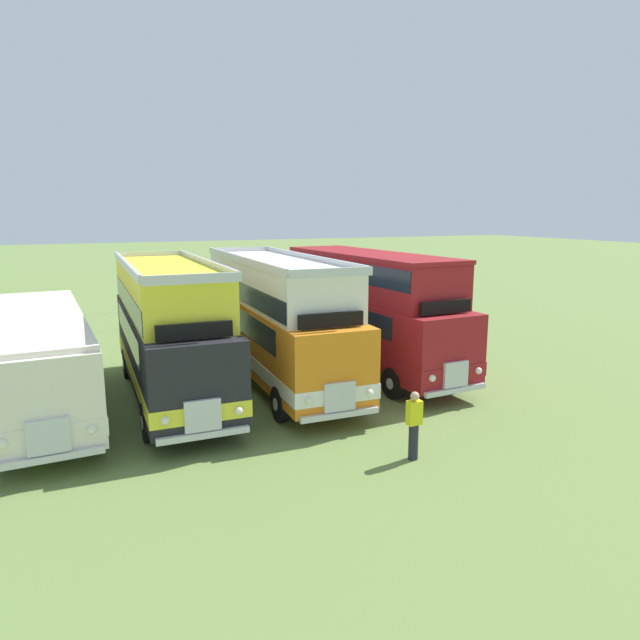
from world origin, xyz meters
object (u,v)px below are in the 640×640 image
bus_third_in_row (169,327)px  marshal_person (414,425)px  bus_fourth_in_row (275,316)px  bus_fifth_in_row (369,306)px  bus_second_in_row (41,353)px

bus_third_in_row → marshal_person: bearing=-57.5°
bus_third_in_row → bus_fourth_in_row: 3.81m
bus_third_in_row → marshal_person: (4.60, -7.22, -1.47)m
bus_fifth_in_row → marshal_person: (-2.94, -7.64, -1.58)m
bus_second_in_row → marshal_person: bearing=-42.8°
bus_second_in_row → bus_fourth_in_row: (7.56, -0.05, 0.61)m
bus_second_in_row → bus_third_in_row: size_ratio=1.11×
bus_fifth_in_row → marshal_person: 8.34m
bus_fourth_in_row → marshal_person: bus_fourth_in_row is taller
bus_second_in_row → bus_fifth_in_row: bus_fifth_in_row is taller
marshal_person → bus_second_in_row: bearing=137.2°
bus_fourth_in_row → bus_third_in_row: bearing=-172.8°
marshal_person → bus_third_in_row: bearing=122.5°
bus_fifth_in_row → marshal_person: bearing=-111.1°
bus_fourth_in_row → marshal_person: 7.88m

